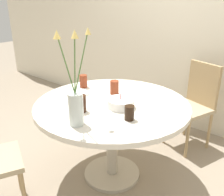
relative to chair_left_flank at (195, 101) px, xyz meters
The scene contains 11 objects.
ground_plane 1.18m from the chair_left_flank, 108.40° to the right, with size 16.00×16.00×0.00m, color gray.
wall_back 0.93m from the chair_left_flank, 129.67° to the left, with size 8.00×0.05×2.60m.
dining_table 1.05m from the chair_left_flank, 108.40° to the right, with size 1.30×1.30×0.74m.
chair_left_flank is the anchor object (origin of this frame).
birthday_cake 1.08m from the chair_left_flank, 101.83° to the right, with size 0.22×0.22×0.12m.
flower_vase 1.53m from the chair_left_flank, 100.29° to the right, with size 0.18×0.25×0.65m.
side_plate 1.28m from the chair_left_flank, 124.27° to the right, with size 0.22×0.22×0.01m.
drink_glass_0 1.22m from the chair_left_flank, 132.03° to the right, with size 0.07×0.07×0.12m.
drink_glass_1 1.19m from the chair_left_flank, 91.55° to the right, with size 0.07×0.07×0.11m.
drink_glass_2 0.98m from the chair_left_flank, 118.40° to the right, with size 0.08×0.08×0.12m.
drink_glass_3 1.37m from the chair_left_flank, 107.21° to the right, with size 0.07×0.07×0.13m.
Camera 1 is at (1.24, -1.48, 1.56)m, focal length 40.00 mm.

